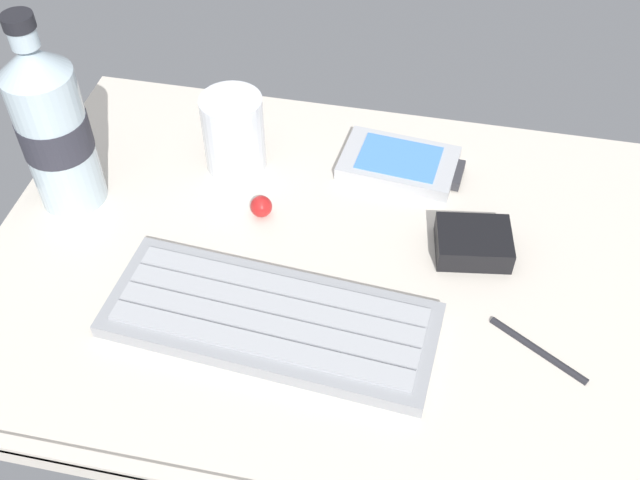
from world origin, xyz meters
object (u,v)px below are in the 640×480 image
object	(u,v)px
juice_cup	(234,136)
stylus_pen	(539,348)
keyboard	(271,319)
charger_block	(473,243)
water_bottle	(53,127)
trackball_mouse	(261,206)
handheld_device	(400,163)

from	to	relation	value
juice_cup	stylus_pen	xyz separation A→B (cm)	(31.90, -18.01, -3.56)
keyboard	charger_block	world-z (taller)	charger_block
stylus_pen	juice_cup	bearing A→B (deg)	-177.82
water_bottle	charger_block	size ratio (longest dim) A/B	2.97
trackball_mouse	juice_cup	bearing A→B (deg)	123.55
keyboard	trackball_mouse	world-z (taller)	trackball_mouse
keyboard	trackball_mouse	bearing A→B (deg)	108.00
juice_cup	water_bottle	size ratio (longest dim) A/B	0.41
charger_block	stylus_pen	size ratio (longest dim) A/B	0.74
keyboard	trackball_mouse	distance (cm)	13.81
juice_cup	charger_block	size ratio (longest dim) A/B	1.21
juice_cup	keyboard	bearing A→B (deg)	-66.22
trackball_mouse	stylus_pen	size ratio (longest dim) A/B	0.23
charger_block	trackball_mouse	world-z (taller)	charger_block
water_bottle	trackball_mouse	size ratio (longest dim) A/B	9.45
juice_cup	stylus_pen	bearing A→B (deg)	-29.45
charger_block	stylus_pen	bearing A→B (deg)	-58.53
stylus_pen	trackball_mouse	bearing A→B (deg)	-170.60
juice_cup	trackball_mouse	size ratio (longest dim) A/B	3.86
water_bottle	stylus_pen	size ratio (longest dim) A/B	2.19
handheld_device	trackball_mouse	size ratio (longest dim) A/B	6.06
handheld_device	trackball_mouse	world-z (taller)	trackball_mouse
handheld_device	keyboard	bearing A→B (deg)	-110.27
charger_block	juice_cup	bearing A→B (deg)	163.41
keyboard	trackball_mouse	xyz separation A→B (cm)	(-4.27, 13.13, 0.29)
trackball_mouse	stylus_pen	world-z (taller)	trackball_mouse
trackball_mouse	stylus_pen	bearing A→B (deg)	-22.23
handheld_device	charger_block	size ratio (longest dim) A/B	1.90
trackball_mouse	handheld_device	bearing A→B (deg)	37.29
water_bottle	stylus_pen	world-z (taller)	water_bottle
handheld_device	juice_cup	world-z (taller)	juice_cup
keyboard	juice_cup	size ratio (longest dim) A/B	3.50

